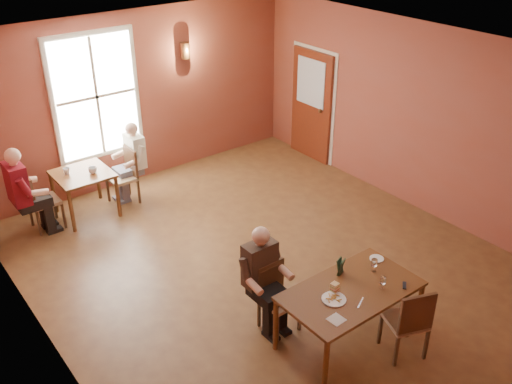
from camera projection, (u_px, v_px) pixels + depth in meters
ground at (265, 262)px, 8.16m from camera, size 6.00×7.00×0.01m
wall_back at (140, 98)px, 9.88m from camera, size 6.00×0.04×3.00m
wall_left at (36, 246)px, 5.83m from camera, size 0.04×7.00×3.00m
wall_right at (413, 117)px, 9.06m from camera, size 0.04×7.00×3.00m
ceiling at (266, 53)px, 6.73m from camera, size 6.00×7.00×0.04m
window at (96, 97)px, 9.32m from camera, size 1.36×0.10×1.96m
door at (311, 106)px, 10.84m from camera, size 0.12×1.04×2.10m
wall_sconce at (185, 51)px, 9.96m from camera, size 0.16×0.16×0.28m
main_table at (349, 315)px, 6.58m from camera, size 1.60×0.90×0.75m
chair_diner_main at (280, 300)px, 6.74m from camera, size 0.38×0.38×0.87m
diner_main at (282, 286)px, 6.61m from camera, size 0.52×0.52×1.30m
chair_empty at (406, 319)px, 6.38m from camera, size 0.53×0.53×0.94m
plate_food at (334, 299)px, 6.23m from camera, size 0.36×0.36×0.04m
sandwich at (335, 288)px, 6.34m from camera, size 0.09×0.09×0.10m
goblet_a at (374, 265)px, 6.67m from camera, size 0.09×0.09×0.18m
goblet_c at (383, 282)px, 6.38m from camera, size 0.08×0.08×0.17m
menu_stand at (341, 267)px, 6.62m from camera, size 0.13×0.10×0.20m
knife at (360, 303)px, 6.20m from camera, size 0.19×0.10×0.00m
napkin at (336, 319)px, 5.96m from camera, size 0.17×0.17×0.01m
side_plate at (377, 259)px, 6.92m from camera, size 0.23×0.23×0.01m
sunglasses at (404, 285)px, 6.46m from camera, size 0.12×0.11×0.02m
second_table at (85, 194)px, 9.17m from camera, size 0.85×0.85×0.75m
chair_diner_white at (122, 177)px, 9.47m from camera, size 0.42×0.42×0.95m
diner_white at (122, 167)px, 9.41m from camera, size 0.52×0.52×1.29m
chair_diner_maroon at (44, 200)px, 8.77m from camera, size 0.43×0.43×0.96m
diner_maroon at (40, 187)px, 8.64m from camera, size 0.57×0.57×1.42m
cup_a at (93, 170)px, 8.96m from camera, size 0.16×0.16×0.10m
cup_b at (67, 171)px, 8.94m from camera, size 0.11×0.11×0.10m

